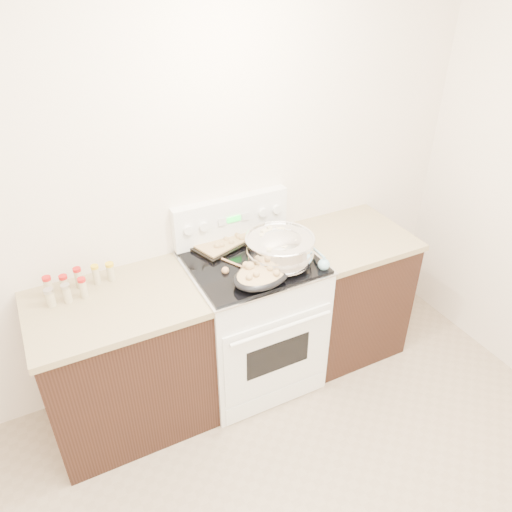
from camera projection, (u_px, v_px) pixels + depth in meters
room_shell at (368, 312)px, 1.36m from camera, size 4.10×3.60×2.75m
counter_left at (125, 363)px, 2.93m from camera, size 0.93×0.67×0.92m
counter_right at (344, 291)px, 3.52m from camera, size 0.73×0.67×0.92m
kitchen_range at (252, 318)px, 3.22m from camera, size 0.78×0.73×1.22m
mixing_bowl at (280, 251)px, 2.89m from camera, size 0.48×0.48×0.24m
roasting_pan at (262, 274)px, 2.77m from camera, size 0.42×0.34×0.12m
baking_sheet at (223, 239)px, 3.15m from camera, size 0.53×0.44×0.06m
wooden_spoon at (226, 267)px, 2.89m from camera, size 0.14×0.24×0.04m
blue_ladle at (323, 263)px, 2.89m from camera, size 0.09×0.26×0.09m
spice_jars at (74, 284)px, 2.71m from camera, size 0.39×0.15×0.13m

